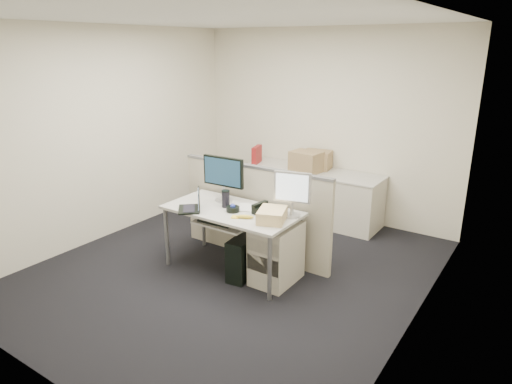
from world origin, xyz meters
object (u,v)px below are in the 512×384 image
Objects in this scene: desk at (232,215)px; monitor_main at (224,179)px; laptop at (189,200)px; desk_phone at (266,211)px.

monitor_main is at bearing 144.25° from desk.
laptop is 1.24× the size of desk_phone.
laptop reaches higher than desk_phone.
desk is at bearing -38.57° from monitor_main.
laptop is at bearing -143.30° from desk.
laptop is at bearing -108.10° from monitor_main.
monitor_main is 1.74× the size of laptop.
desk is 0.45m from monitor_main.
monitor_main reaches higher than laptop.
desk is at bearing -160.69° from desk_phone.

